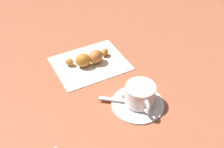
# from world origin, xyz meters

# --- Properties ---
(ground_plane) EXTENTS (1.80, 1.80, 0.00)m
(ground_plane) POSITION_xyz_m (0.00, 0.00, 0.00)
(ground_plane) COLOR #A5583B
(saucer) EXTENTS (0.12, 0.12, 0.01)m
(saucer) POSITION_xyz_m (0.09, 0.05, 0.00)
(saucer) COLOR white
(saucer) RESTS_ON ground
(espresso_cup) EXTENTS (0.09, 0.07, 0.05)m
(espresso_cup) POSITION_xyz_m (0.09, 0.06, 0.03)
(espresso_cup) COLOR white
(espresso_cup) RESTS_ON saucer
(teaspoon) EXTENTS (0.07, 0.12, 0.01)m
(teaspoon) POSITION_xyz_m (0.09, 0.05, 0.01)
(teaspoon) COLOR silver
(teaspoon) RESTS_ON saucer
(sugar_packet) EXTENTS (0.02, 0.06, 0.01)m
(sugar_packet) POSITION_xyz_m (0.05, 0.05, 0.01)
(sugar_packet) COLOR white
(sugar_packet) RESTS_ON saucer
(napkin) EXTENTS (0.19, 0.22, 0.00)m
(napkin) POSITION_xyz_m (-0.10, -0.02, 0.00)
(napkin) COLOR silver
(napkin) RESTS_ON ground
(croissant) EXTENTS (0.06, 0.13, 0.04)m
(croissant) POSITION_xyz_m (-0.09, -0.02, 0.02)
(croissant) COLOR #C8792E
(croissant) RESTS_ON napkin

